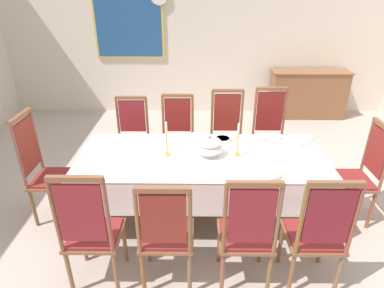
{
  "coord_description": "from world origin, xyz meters",
  "views": [
    {
      "loc": [
        -0.07,
        -3.08,
        2.33
      ],
      "look_at": [
        -0.1,
        -0.2,
        0.92
      ],
      "focal_mm": 30.19,
      "sensor_mm": 36.0,
      "label": 1
    }
  ],
  "objects_px": {
    "dining_table": "(202,162)",
    "chair_south_c": "(247,232)",
    "spoon_primary": "(283,175)",
    "bowl_far_right": "(198,136)",
    "candlestick_east": "(238,143)",
    "soup_tureen": "(209,146)",
    "chair_north_a": "(132,136)",
    "framed_painting": "(129,23)",
    "chair_south_a": "(91,230)",
    "chair_head_east": "(359,173)",
    "bowl_near_left": "(271,175)",
    "spoon_secondary": "(233,139)",
    "chair_head_west": "(44,168)",
    "chair_south_d": "(317,232)",
    "bowl_near_right": "(223,139)",
    "sideboard": "(307,94)",
    "chair_north_c": "(227,134)",
    "bowl_far_left": "(275,137)",
    "chair_south_b": "(166,233)",
    "chair_north_b": "(178,136)",
    "candlestick_west": "(167,142)",
    "chair_north_d": "(270,134)"
  },
  "relations": [
    {
      "from": "chair_south_a",
      "to": "spoon_secondary",
      "type": "relative_size",
      "value": 6.51
    },
    {
      "from": "candlestick_west",
      "to": "bowl_far_right",
      "type": "bearing_deg",
      "value": 52.39
    },
    {
      "from": "bowl_far_right",
      "to": "spoon_secondary",
      "type": "xyz_separation_m",
      "value": [
        0.4,
        -0.04,
        -0.02
      ]
    },
    {
      "from": "chair_head_east",
      "to": "framed_painting",
      "type": "xyz_separation_m",
      "value": [
        -2.96,
        3.37,
        1.15
      ]
    },
    {
      "from": "soup_tureen",
      "to": "framed_painting",
      "type": "height_order",
      "value": "framed_painting"
    },
    {
      "from": "chair_head_west",
      "to": "bowl_near_left",
      "type": "height_order",
      "value": "chair_head_west"
    },
    {
      "from": "bowl_near_left",
      "to": "spoon_primary",
      "type": "xyz_separation_m",
      "value": [
        0.12,
        0.03,
        -0.02
      ]
    },
    {
      "from": "chair_south_a",
      "to": "bowl_near_left",
      "type": "relative_size",
      "value": 6.9
    },
    {
      "from": "dining_table",
      "to": "chair_north_a",
      "type": "xyz_separation_m",
      "value": [
        -0.9,
        0.92,
        -0.14
      ]
    },
    {
      "from": "bowl_far_right",
      "to": "chair_head_west",
      "type": "bearing_deg",
      "value": -165.81
    },
    {
      "from": "dining_table",
      "to": "chair_south_c",
      "type": "relative_size",
      "value": 2.22
    },
    {
      "from": "candlestick_east",
      "to": "spoon_secondary",
      "type": "distance_m",
      "value": 0.4
    },
    {
      "from": "bowl_near_right",
      "to": "framed_painting",
      "type": "relative_size",
      "value": 0.14
    },
    {
      "from": "bowl_near_right",
      "to": "spoon_primary",
      "type": "height_order",
      "value": "bowl_near_right"
    },
    {
      "from": "candlestick_west",
      "to": "framed_painting",
      "type": "xyz_separation_m",
      "value": [
        -0.95,
        3.37,
        0.8
      ]
    },
    {
      "from": "chair_north_a",
      "to": "bowl_near_right",
      "type": "xyz_separation_m",
      "value": [
        1.14,
        -0.58,
        0.24
      ]
    },
    {
      "from": "chair_south_a",
      "to": "spoon_primary",
      "type": "height_order",
      "value": "chair_south_a"
    },
    {
      "from": "chair_south_c",
      "to": "bowl_near_left",
      "type": "relative_size",
      "value": 6.69
    },
    {
      "from": "dining_table",
      "to": "sideboard",
      "type": "bearing_deg",
      "value": 56.05
    },
    {
      "from": "chair_south_c",
      "to": "bowl_far_left",
      "type": "bearing_deg",
      "value": 69.62
    },
    {
      "from": "bowl_far_left",
      "to": "spoon_primary",
      "type": "distance_m",
      "value": 0.81
    },
    {
      "from": "chair_south_a",
      "to": "chair_head_east",
      "type": "bearing_deg",
      "value": 19.87
    },
    {
      "from": "chair_south_c",
      "to": "bowl_far_left",
      "type": "relative_size",
      "value": 7.61
    },
    {
      "from": "soup_tureen",
      "to": "sideboard",
      "type": "xyz_separation_m",
      "value": [
        2.02,
        3.11,
        -0.42
      ]
    },
    {
      "from": "dining_table",
      "to": "spoon_secondary",
      "type": "distance_m",
      "value": 0.52
    },
    {
      "from": "bowl_near_left",
      "to": "framed_painting",
      "type": "bearing_deg",
      "value": 117.05
    },
    {
      "from": "sideboard",
      "to": "bowl_near_left",
      "type": "bearing_deg",
      "value": 67.33
    },
    {
      "from": "chair_south_d",
      "to": "chair_head_east",
      "type": "relative_size",
      "value": 1.01
    },
    {
      "from": "chair_north_d",
      "to": "chair_head_west",
      "type": "relative_size",
      "value": 0.98
    },
    {
      "from": "chair_north_a",
      "to": "framed_painting",
      "type": "bearing_deg",
      "value": -80.66
    },
    {
      "from": "bowl_near_left",
      "to": "chair_head_east",
      "type": "bearing_deg",
      "value": 21.66
    },
    {
      "from": "candlestick_east",
      "to": "soup_tureen",
      "type": "bearing_deg",
      "value": 180.0
    },
    {
      "from": "chair_south_b",
      "to": "bowl_near_left",
      "type": "height_order",
      "value": "chair_south_b"
    },
    {
      "from": "chair_head_east",
      "to": "spoon_primary",
      "type": "bearing_deg",
      "value": 112.73
    },
    {
      "from": "bowl_near_right",
      "to": "framed_painting",
      "type": "distance_m",
      "value": 3.52
    },
    {
      "from": "chair_south_a",
      "to": "sideboard",
      "type": "bearing_deg",
      "value": 53.41
    },
    {
      "from": "chair_south_c",
      "to": "chair_north_c",
      "type": "height_order",
      "value": "chair_north_c"
    },
    {
      "from": "spoon_primary",
      "to": "bowl_far_right",
      "type": "bearing_deg",
      "value": 140.68
    },
    {
      "from": "chair_north_a",
      "to": "spoon_primary",
      "type": "distance_m",
      "value": 2.11
    },
    {
      "from": "dining_table",
      "to": "chair_south_a",
      "type": "height_order",
      "value": "chair_south_a"
    },
    {
      "from": "chair_north_b",
      "to": "bowl_far_left",
      "type": "bearing_deg",
      "value": 156.09
    },
    {
      "from": "chair_south_c",
      "to": "chair_south_d",
      "type": "relative_size",
      "value": 1.0
    },
    {
      "from": "chair_north_c",
      "to": "candlestick_east",
      "type": "height_order",
      "value": "chair_north_c"
    },
    {
      "from": "spoon_primary",
      "to": "spoon_secondary",
      "type": "distance_m",
      "value": 0.85
    },
    {
      "from": "chair_south_a",
      "to": "chair_head_east",
      "type": "relative_size",
      "value": 1.04
    },
    {
      "from": "bowl_far_left",
      "to": "chair_south_b",
      "type": "bearing_deg",
      "value": -130.56
    },
    {
      "from": "chair_south_a",
      "to": "chair_north_b",
      "type": "bearing_deg",
      "value": 71.95
    },
    {
      "from": "chair_south_b",
      "to": "chair_head_west",
      "type": "bearing_deg",
      "value": 145.98
    },
    {
      "from": "chair_head_east",
      "to": "spoon_secondary",
      "type": "height_order",
      "value": "chair_head_east"
    },
    {
      "from": "chair_south_c",
      "to": "chair_head_east",
      "type": "bearing_deg",
      "value": 35.11
    }
  ]
}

